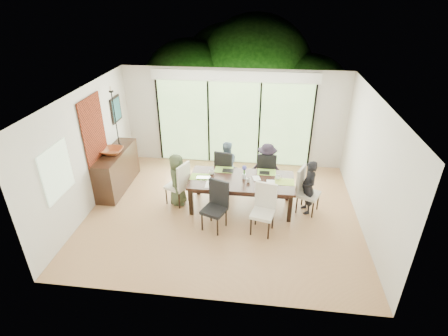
# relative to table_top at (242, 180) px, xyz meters

# --- Properties ---
(floor) EXTENTS (6.00, 5.00, 0.01)m
(floor) POSITION_rel_table_top_xyz_m (-0.40, -0.27, -0.71)
(floor) COLOR #99633D
(floor) RESTS_ON ground
(ceiling) EXTENTS (6.00, 5.00, 0.01)m
(ceiling) POSITION_rel_table_top_xyz_m (-0.40, -0.27, 2.00)
(ceiling) COLOR white
(ceiling) RESTS_ON wall_back
(wall_back) EXTENTS (6.00, 0.02, 2.70)m
(wall_back) POSITION_rel_table_top_xyz_m (-0.40, 2.24, 0.65)
(wall_back) COLOR beige
(wall_back) RESTS_ON floor
(wall_front) EXTENTS (6.00, 0.02, 2.70)m
(wall_front) POSITION_rel_table_top_xyz_m (-0.40, -2.78, 0.65)
(wall_front) COLOR silver
(wall_front) RESTS_ON floor
(wall_left) EXTENTS (0.02, 5.00, 2.70)m
(wall_left) POSITION_rel_table_top_xyz_m (-3.41, -0.27, 0.65)
(wall_left) COLOR beige
(wall_left) RESTS_ON floor
(wall_right) EXTENTS (0.02, 5.00, 2.70)m
(wall_right) POSITION_rel_table_top_xyz_m (2.61, -0.27, 0.65)
(wall_right) COLOR silver
(wall_right) RESTS_ON floor
(glass_doors) EXTENTS (4.20, 0.02, 2.30)m
(glass_doors) POSITION_rel_table_top_xyz_m (-0.40, 2.20, 0.50)
(glass_doors) COLOR #598C3F
(glass_doors) RESTS_ON wall_back
(blinds_header) EXTENTS (4.40, 0.06, 0.28)m
(blinds_header) POSITION_rel_table_top_xyz_m (-0.40, 2.19, 1.80)
(blinds_header) COLOR white
(blinds_header) RESTS_ON wall_back
(mullion_a) EXTENTS (0.05, 0.04, 2.30)m
(mullion_a) POSITION_rel_table_top_xyz_m (-2.50, 2.19, 0.50)
(mullion_a) COLOR black
(mullion_a) RESTS_ON wall_back
(mullion_b) EXTENTS (0.05, 0.04, 2.30)m
(mullion_b) POSITION_rel_table_top_xyz_m (-1.10, 2.19, 0.50)
(mullion_b) COLOR black
(mullion_b) RESTS_ON wall_back
(mullion_c) EXTENTS (0.05, 0.04, 2.30)m
(mullion_c) POSITION_rel_table_top_xyz_m (0.30, 2.19, 0.50)
(mullion_c) COLOR black
(mullion_c) RESTS_ON wall_back
(mullion_d) EXTENTS (0.05, 0.04, 2.30)m
(mullion_d) POSITION_rel_table_top_xyz_m (1.70, 2.19, 0.50)
(mullion_d) COLOR black
(mullion_d) RESTS_ON wall_back
(side_window) EXTENTS (0.02, 0.90, 1.00)m
(side_window) POSITION_rel_table_top_xyz_m (-3.37, -1.47, 0.80)
(side_window) COLOR #8CAD7F
(side_window) RESTS_ON wall_left
(deck) EXTENTS (6.00, 1.80, 0.10)m
(deck) POSITION_rel_table_top_xyz_m (-0.40, 3.13, -0.75)
(deck) COLOR brown
(deck) RESTS_ON ground
(rail_top) EXTENTS (6.00, 0.08, 0.06)m
(rail_top) POSITION_rel_table_top_xyz_m (-0.40, 3.93, -0.15)
(rail_top) COLOR brown
(rail_top) RESTS_ON deck
(foliage_left) EXTENTS (3.20, 3.20, 3.20)m
(foliage_left) POSITION_rel_table_top_xyz_m (-2.20, 4.93, 0.74)
(foliage_left) COLOR #14380F
(foliage_left) RESTS_ON ground
(foliage_mid) EXTENTS (4.00, 4.00, 4.00)m
(foliage_mid) POSITION_rel_table_top_xyz_m (0.00, 5.53, 1.10)
(foliage_mid) COLOR #14380F
(foliage_mid) RESTS_ON ground
(foliage_right) EXTENTS (2.80, 2.80, 2.80)m
(foliage_right) POSITION_rel_table_top_xyz_m (1.80, 4.73, 0.56)
(foliage_right) COLOR #14380F
(foliage_right) RESTS_ON ground
(foliage_far) EXTENTS (3.60, 3.60, 3.60)m
(foliage_far) POSITION_rel_table_top_xyz_m (-1.00, 6.23, 0.92)
(foliage_far) COLOR #14380F
(foliage_far) RESTS_ON ground
(table_top) EXTENTS (2.33, 1.07, 0.06)m
(table_top) POSITION_rel_table_top_xyz_m (0.00, 0.00, 0.00)
(table_top) COLOR black
(table_top) RESTS_ON floor
(table_apron) EXTENTS (2.14, 0.88, 0.10)m
(table_apron) POSITION_rel_table_top_xyz_m (0.00, 0.00, -0.09)
(table_apron) COLOR black
(table_apron) RESTS_ON floor
(table_leg_fl) EXTENTS (0.09, 0.09, 0.67)m
(table_leg_fl) POSITION_rel_table_top_xyz_m (-1.08, -0.43, -0.36)
(table_leg_fl) COLOR black
(table_leg_fl) RESTS_ON floor
(table_leg_fr) EXTENTS (0.09, 0.09, 0.67)m
(table_leg_fr) POSITION_rel_table_top_xyz_m (1.08, -0.43, -0.36)
(table_leg_fr) COLOR black
(table_leg_fr) RESTS_ON floor
(table_leg_bl) EXTENTS (0.09, 0.09, 0.67)m
(table_leg_bl) POSITION_rel_table_top_xyz_m (-1.08, 0.43, -0.36)
(table_leg_bl) COLOR black
(table_leg_bl) RESTS_ON floor
(table_leg_br) EXTENTS (0.09, 0.09, 0.67)m
(table_leg_br) POSITION_rel_table_top_xyz_m (1.08, 0.43, -0.36)
(table_leg_br) COLOR black
(table_leg_br) RESTS_ON floor
(chair_left_end) EXTENTS (0.59, 0.59, 1.07)m
(chair_left_end) POSITION_rel_table_top_xyz_m (-1.50, 0.00, -0.17)
(chair_left_end) COLOR white
(chair_left_end) RESTS_ON floor
(chair_right_end) EXTENTS (0.59, 0.59, 1.07)m
(chair_right_end) POSITION_rel_table_top_xyz_m (1.50, 0.00, -0.17)
(chair_right_end) COLOR beige
(chair_right_end) RESTS_ON floor
(chair_far_left) EXTENTS (0.53, 0.53, 1.07)m
(chair_far_left) POSITION_rel_table_top_xyz_m (-0.45, 0.85, -0.17)
(chair_far_left) COLOR black
(chair_far_left) RESTS_ON floor
(chair_far_right) EXTENTS (0.46, 0.46, 1.07)m
(chair_far_right) POSITION_rel_table_top_xyz_m (0.55, 0.85, -0.17)
(chair_far_right) COLOR black
(chair_far_right) RESTS_ON floor
(chair_near_left) EXTENTS (0.58, 0.58, 1.07)m
(chair_near_left) POSITION_rel_table_top_xyz_m (-0.50, -0.87, -0.17)
(chair_near_left) COLOR black
(chair_near_left) RESTS_ON floor
(chair_near_right) EXTENTS (0.54, 0.54, 1.07)m
(chair_near_right) POSITION_rel_table_top_xyz_m (0.50, -0.87, -0.17)
(chair_near_right) COLOR white
(chair_near_right) RESTS_ON floor
(person_left_end) EXTENTS (0.40, 0.60, 1.25)m
(person_left_end) POSITION_rel_table_top_xyz_m (-1.48, 0.00, -0.07)
(person_left_end) COLOR #475539
(person_left_end) RESTS_ON floor
(person_right_end) EXTENTS (0.50, 0.66, 1.25)m
(person_right_end) POSITION_rel_table_top_xyz_m (1.48, 0.00, -0.07)
(person_right_end) COLOR black
(person_right_end) RESTS_ON floor
(person_far_left) EXTENTS (0.66, 0.50, 1.25)m
(person_far_left) POSITION_rel_table_top_xyz_m (-0.45, 0.83, -0.07)
(person_far_left) COLOR #738EA6
(person_far_left) RESTS_ON floor
(person_far_right) EXTENTS (0.63, 0.44, 1.25)m
(person_far_right) POSITION_rel_table_top_xyz_m (0.55, 0.83, -0.07)
(person_far_right) COLOR black
(person_far_right) RESTS_ON floor
(placemat_left) EXTENTS (0.43, 0.31, 0.01)m
(placemat_left) POSITION_rel_table_top_xyz_m (-0.95, 0.00, 0.03)
(placemat_left) COLOR #7EAB3D
(placemat_left) RESTS_ON table_top
(placemat_right) EXTENTS (0.43, 0.31, 0.01)m
(placemat_right) POSITION_rel_table_top_xyz_m (0.95, 0.00, 0.03)
(placemat_right) COLOR #9BBA42
(placemat_right) RESTS_ON table_top
(placemat_far_l) EXTENTS (0.43, 0.31, 0.01)m
(placemat_far_l) POSITION_rel_table_top_xyz_m (-0.45, 0.40, 0.03)
(placemat_far_l) COLOR #86B440
(placemat_far_l) RESTS_ON table_top
(placemat_far_r) EXTENTS (0.43, 0.31, 0.01)m
(placemat_far_r) POSITION_rel_table_top_xyz_m (0.55, 0.40, 0.03)
(placemat_far_r) COLOR #8EC546
(placemat_far_r) RESTS_ON table_top
(placemat_paper) EXTENTS (0.43, 0.31, 0.01)m
(placemat_paper) POSITION_rel_table_top_xyz_m (-0.55, -0.30, 0.03)
(placemat_paper) COLOR white
(placemat_paper) RESTS_ON table_top
(tablet_far_l) EXTENTS (0.25, 0.18, 0.01)m
(tablet_far_l) POSITION_rel_table_top_xyz_m (-0.35, 0.35, 0.04)
(tablet_far_l) COLOR black
(tablet_far_l) RESTS_ON table_top
(tablet_far_r) EXTENTS (0.23, 0.17, 0.01)m
(tablet_far_r) POSITION_rel_table_top_xyz_m (0.50, 0.35, 0.04)
(tablet_far_r) COLOR black
(tablet_far_r) RESTS_ON table_top
(papers) EXTENTS (0.29, 0.21, 0.00)m
(papers) POSITION_rel_table_top_xyz_m (0.70, -0.05, 0.03)
(papers) COLOR white
(papers) RESTS_ON table_top
(platter_base) EXTENTS (0.25, 0.25, 0.02)m
(platter_base) POSITION_rel_table_top_xyz_m (-0.55, -0.30, 0.05)
(platter_base) COLOR white
(platter_base) RESTS_ON table_top
(platter_snacks) EXTENTS (0.19, 0.19, 0.01)m
(platter_snacks) POSITION_rel_table_top_xyz_m (-0.55, -0.30, 0.06)
(platter_snacks) COLOR orange
(platter_snacks) RESTS_ON table_top
(vase) EXTENTS (0.08, 0.08, 0.12)m
(vase) POSITION_rel_table_top_xyz_m (0.05, 0.05, 0.09)
(vase) COLOR silver
(vase) RESTS_ON table_top
(hyacinth_stems) EXTENTS (0.04, 0.04, 0.16)m
(hyacinth_stems) POSITION_rel_table_top_xyz_m (0.05, 0.05, 0.20)
(hyacinth_stems) COLOR #337226
(hyacinth_stems) RESTS_ON table_top
(hyacinth_blooms) EXTENTS (0.11, 0.11, 0.11)m
(hyacinth_blooms) POSITION_rel_table_top_xyz_m (0.05, 0.05, 0.30)
(hyacinth_blooms) COLOR #4443A8
(hyacinth_blooms) RESTS_ON table_top
(laptop) EXTENTS (0.34, 0.23, 0.03)m
(laptop) POSITION_rel_table_top_xyz_m (-0.85, -0.10, 0.04)
(laptop) COLOR silver
(laptop) RESTS_ON table_top
(cup_a) EXTENTS (0.15, 0.15, 0.09)m
(cup_a) POSITION_rel_table_top_xyz_m (-0.70, 0.15, 0.08)
(cup_a) COLOR white
(cup_a) RESTS_ON table_top
(cup_b) EXTENTS (0.12, 0.12, 0.09)m
(cup_b) POSITION_rel_table_top_xyz_m (0.15, -0.10, 0.07)
(cup_b) COLOR white
(cup_b) RESTS_ON table_top
(cup_c) EXTENTS (0.12, 0.12, 0.09)m
(cup_c) POSITION_rel_table_top_xyz_m (0.80, 0.10, 0.08)
(cup_c) COLOR white
(cup_c) RESTS_ON table_top
(book) EXTENTS (0.21, 0.25, 0.02)m
(book) POSITION_rel_table_top_xyz_m (0.25, 0.05, 0.04)
(book) COLOR white
(book) RESTS_ON table_top
(sideboard) EXTENTS (0.49, 1.75, 0.99)m
(sideboard) POSITION_rel_table_top_xyz_m (-3.16, 0.52, -0.21)
(sideboard) COLOR black
(sideboard) RESTS_ON floor
(bowl) EXTENTS (0.52, 0.52, 0.13)m
(bowl) POSITION_rel_table_top_xyz_m (-3.16, 0.42, 0.35)
(bowl) COLOR brown
(bowl) RESTS_ON sideboard
(candlestick_base) EXTENTS (0.11, 0.11, 0.04)m
(candlestick_base) POSITION_rel_table_top_xyz_m (-3.16, 0.87, 0.31)
(candlestick_base) COLOR black
(candlestick_base) RESTS_ON sideboard
(candlestick_shaft) EXTENTS (0.03, 0.03, 1.37)m
(candlestick_shaft) POSITION_rel_table_top_xyz_m (-3.16, 0.87, 1.00)
(candlestick_shaft) COLOR black
(candlestick_shaft) RESTS_ON sideboard
(candlestick_pan) EXTENTS (0.11, 0.11, 0.03)m
(candlestick_pan) POSITION_rel_table_top_xyz_m (-3.16, 0.87, 1.68)
(candlestick_pan) COLOR black
(candlestick_pan) RESTS_ON sideboard
(candle) EXTENTS (0.04, 0.04, 0.11)m
(candle) POSITION_rel_table_top_xyz_m (-3.16, 0.87, 1.74)
(candle) COLOR silver
(candle) RESTS_ON sideboard
(tapestry) EXTENTS (0.02, 1.00, 1.50)m
(tapestry) POSITION_rel_table_top_xyz_m (-3.37, 0.13, 1.00)
(tapestry) COLOR maroon
(tapestry) RESTS_ON wall_left
(art_frame) EXTENTS (0.03, 0.55, 0.65)m
(art_frame) POSITION_rel_table_top_xyz_m (-3.37, 1.43, 1.05)
(art_frame) COLOR black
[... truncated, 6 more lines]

